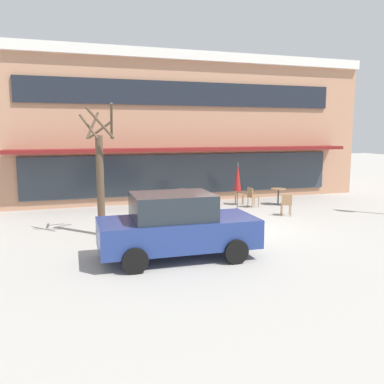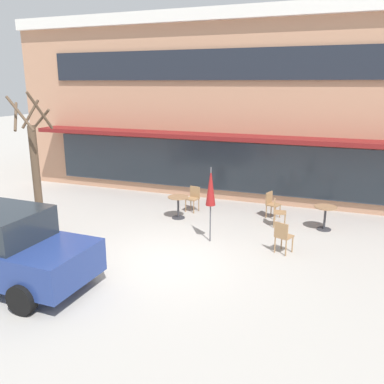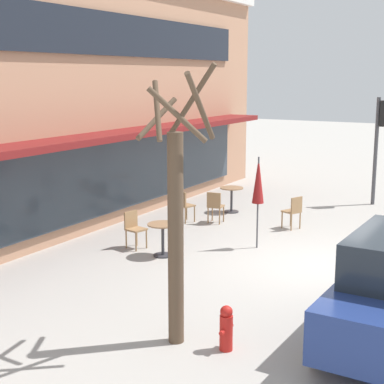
% 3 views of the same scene
% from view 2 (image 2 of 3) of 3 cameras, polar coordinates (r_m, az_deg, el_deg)
% --- Properties ---
extents(ground_plane, '(80.00, 80.00, 0.00)m').
position_cam_2_polar(ground_plane, '(10.78, -3.72, -9.49)').
color(ground_plane, '#ADA8A0').
extents(building_facade, '(18.95, 9.10, 7.11)m').
position_cam_2_polar(building_facade, '(19.33, 8.61, 12.19)').
color(building_facade, tan).
rests_on(building_facade, ground).
extents(cafe_table_near_wall, '(0.70, 0.70, 0.76)m').
position_cam_2_polar(cafe_table_near_wall, '(13.77, -1.95, -1.64)').
color(cafe_table_near_wall, '#333338').
rests_on(cafe_table_near_wall, ground).
extents(cafe_table_streetside, '(0.70, 0.70, 0.76)m').
position_cam_2_polar(cafe_table_streetside, '(13.34, 18.19, -2.96)').
color(cafe_table_streetside, '#333338').
rests_on(cafe_table_streetside, ground).
extents(patio_umbrella_green_folded, '(0.28, 0.28, 2.20)m').
position_cam_2_polar(patio_umbrella_green_folded, '(11.46, 2.64, 0.68)').
color(patio_umbrella_green_folded, '#4C4C51').
rests_on(patio_umbrella_green_folded, ground).
extents(cafe_chair_0, '(0.45, 0.45, 0.89)m').
position_cam_2_polar(cafe_chair_0, '(13.27, 11.92, -2.57)').
color(cafe_chair_0, '#9E754C').
rests_on(cafe_chair_0, ground).
extents(cafe_chair_1, '(0.52, 0.52, 0.89)m').
position_cam_2_polar(cafe_chair_1, '(11.23, 12.63, -5.91)').
color(cafe_chair_1, '#9E754C').
rests_on(cafe_chair_1, ground).
extents(cafe_chair_2, '(0.51, 0.51, 0.89)m').
position_cam_2_polar(cafe_chair_2, '(14.09, 11.10, -1.49)').
color(cafe_chair_2, '#9E754C').
rests_on(cafe_chair_2, ground).
extents(cafe_chair_3, '(0.47, 0.47, 0.89)m').
position_cam_2_polar(cafe_chair_3, '(14.54, 0.20, -0.68)').
color(cafe_chair_3, '#9E754C').
rests_on(cafe_chair_3, ground).
extents(parked_sedan, '(4.24, 2.10, 1.76)m').
position_cam_2_polar(parked_sedan, '(10.23, -24.98, -6.99)').
color(parked_sedan, navy).
rests_on(parked_sedan, ground).
extents(street_tree, '(1.09, 1.10, 4.26)m').
position_cam_2_polar(street_tree, '(13.21, -21.11, 3.00)').
color(street_tree, brown).
rests_on(street_tree, ground).
extents(fire_hydrant, '(0.36, 0.20, 0.71)m').
position_cam_2_polar(fire_hydrant, '(12.98, -22.37, -4.63)').
color(fire_hydrant, red).
rests_on(fire_hydrant, ground).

